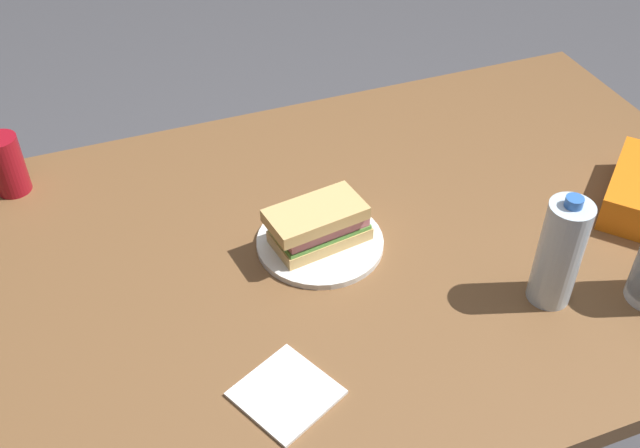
{
  "coord_description": "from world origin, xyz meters",
  "views": [
    {
      "loc": [
        0.37,
        0.91,
        1.66
      ],
      "look_at": [
        0.02,
        -0.02,
        0.8
      ],
      "focal_mm": 41.76,
      "sensor_mm": 36.0,
      "label": 1
    }
  ],
  "objects_px": {
    "soda_can_red": "(7,165)",
    "water_bottle_tall": "(560,253)",
    "sandwich": "(319,224)",
    "dining_table": "(335,284)",
    "paper_plate": "(320,242)"
  },
  "relations": [
    {
      "from": "paper_plate",
      "to": "soda_can_red",
      "type": "height_order",
      "value": "soda_can_red"
    },
    {
      "from": "dining_table",
      "to": "water_bottle_tall",
      "type": "distance_m",
      "value": 0.42
    },
    {
      "from": "sandwich",
      "to": "paper_plate",
      "type": "bearing_deg",
      "value": -144.63
    },
    {
      "from": "dining_table",
      "to": "paper_plate",
      "type": "xyz_separation_m",
      "value": [
        0.02,
        -0.02,
        0.09
      ]
    },
    {
      "from": "dining_table",
      "to": "water_bottle_tall",
      "type": "relative_size",
      "value": 7.72
    },
    {
      "from": "dining_table",
      "to": "soda_can_red",
      "type": "distance_m",
      "value": 0.67
    },
    {
      "from": "paper_plate",
      "to": "soda_can_red",
      "type": "xyz_separation_m",
      "value": [
        0.51,
        -0.37,
        0.05
      ]
    },
    {
      "from": "sandwich",
      "to": "soda_can_red",
      "type": "relative_size",
      "value": 1.58
    },
    {
      "from": "dining_table",
      "to": "paper_plate",
      "type": "distance_m",
      "value": 0.1
    },
    {
      "from": "dining_table",
      "to": "soda_can_red",
      "type": "xyz_separation_m",
      "value": [
        0.53,
        -0.39,
        0.15
      ]
    },
    {
      "from": "soda_can_red",
      "to": "water_bottle_tall",
      "type": "xyz_separation_m",
      "value": [
        -0.82,
        0.62,
        0.04
      ]
    },
    {
      "from": "sandwich",
      "to": "water_bottle_tall",
      "type": "relative_size",
      "value": 0.91
    },
    {
      "from": "sandwich",
      "to": "soda_can_red",
      "type": "xyz_separation_m",
      "value": [
        0.5,
        -0.37,
        0.01
      ]
    },
    {
      "from": "soda_can_red",
      "to": "water_bottle_tall",
      "type": "height_order",
      "value": "water_bottle_tall"
    },
    {
      "from": "dining_table",
      "to": "sandwich",
      "type": "distance_m",
      "value": 0.14
    }
  ]
}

